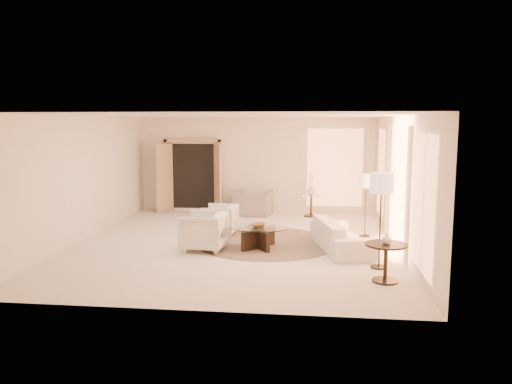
# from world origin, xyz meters

# --- Properties ---
(room) EXTENTS (7.04, 8.04, 2.83)m
(room) POSITION_xyz_m (0.00, 0.00, 1.40)
(room) COLOR #EFE0C9
(room) RESTS_ON ground
(windows_right) EXTENTS (0.10, 6.40, 2.40)m
(windows_right) POSITION_xyz_m (3.45, 0.10, 1.35)
(windows_right) COLOR #FF9F66
(windows_right) RESTS_ON room
(window_back_corner) EXTENTS (1.70, 0.10, 2.40)m
(window_back_corner) POSITION_xyz_m (2.30, 3.95, 1.35)
(window_back_corner) COLOR #FF9F66
(window_back_corner) RESTS_ON room
(curtains_right) EXTENTS (0.06, 5.20, 2.60)m
(curtains_right) POSITION_xyz_m (3.40, 1.00, 1.30)
(curtains_right) COLOR tan
(curtains_right) RESTS_ON room
(french_doors) EXTENTS (1.95, 0.66, 2.16)m
(french_doors) POSITION_xyz_m (-1.90, 3.82, 1.07)
(french_doors) COLOR tan
(french_doors) RESTS_ON room
(area_rug) EXTENTS (3.89, 3.89, 0.01)m
(area_rug) POSITION_xyz_m (0.67, 0.16, 0.01)
(area_rug) COLOR #433026
(area_rug) RESTS_ON room
(sofa) EXTENTS (1.31, 2.27, 0.62)m
(sofa) POSITION_xyz_m (2.28, -0.28, 0.31)
(sofa) COLOR white
(sofa) RESTS_ON room
(armchair_left) EXTENTS (0.75, 0.80, 0.78)m
(armchair_left) POSITION_xyz_m (-0.53, 0.88, 0.39)
(armchair_left) COLOR white
(armchair_left) RESTS_ON room
(armchair_right) EXTENTS (0.85, 0.90, 0.87)m
(armchair_right) POSITION_xyz_m (-0.58, -0.63, 0.44)
(armchair_right) COLOR white
(armchair_right) RESTS_ON room
(accent_chair) EXTENTS (1.14, 0.81, 0.94)m
(accent_chair) POSITION_xyz_m (-0.04, 3.40, 0.47)
(accent_chair) COLOR gray
(accent_chair) RESTS_ON room
(coffee_table) EXTENTS (1.33, 1.33, 0.46)m
(coffee_table) POSITION_xyz_m (0.54, -0.38, 0.29)
(coffee_table) COLOR black
(coffee_table) RESTS_ON room
(end_table) EXTENTS (0.69, 0.69, 0.66)m
(end_table) POSITION_xyz_m (2.90, -2.37, 0.45)
(end_table) COLOR black
(end_table) RESTS_ON room
(side_table) EXTENTS (0.54, 0.54, 0.62)m
(side_table) POSITION_xyz_m (1.63, 3.40, 0.38)
(side_table) COLOR #2C2418
(side_table) RESTS_ON room
(floor_lamp_near) EXTENTS (0.36, 0.36, 1.47)m
(floor_lamp_near) POSITION_xyz_m (2.90, 1.01, 1.25)
(floor_lamp_near) COLOR #2C2418
(floor_lamp_near) RESTS_ON room
(floor_lamp_far) EXTENTS (0.43, 0.43, 1.76)m
(floor_lamp_far) POSITION_xyz_m (2.90, -1.56, 1.50)
(floor_lamp_far) COLOR #2C2418
(floor_lamp_far) RESTS_ON room
(bowl) EXTENTS (0.40, 0.40, 0.08)m
(bowl) POSITION_xyz_m (0.54, -0.38, 0.50)
(bowl) COLOR brown
(bowl) RESTS_ON coffee_table
(end_vase) EXTENTS (0.21, 0.21, 0.18)m
(end_vase) POSITION_xyz_m (2.90, -2.37, 0.74)
(end_vase) COLOR white
(end_vase) RESTS_ON end_table
(side_vase) EXTENTS (0.29, 0.29, 0.26)m
(side_vase) POSITION_xyz_m (1.63, 3.40, 0.75)
(side_vase) COLOR white
(side_vase) RESTS_ON side_table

